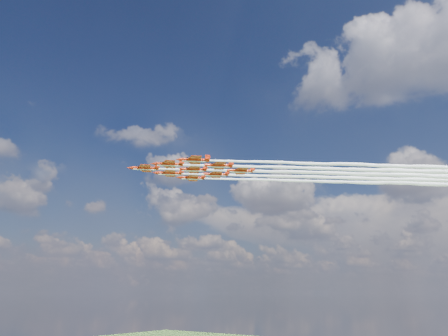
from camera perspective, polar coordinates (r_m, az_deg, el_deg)
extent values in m
cylinder|color=red|center=(168.31, -10.32, -0.02)|extent=(7.52, 7.11, 1.25)
cone|color=red|center=(168.88, -12.25, 0.03)|extent=(2.52, 2.46, 1.25)
cone|color=red|center=(167.95, -8.51, -0.07)|extent=(2.02, 1.99, 1.14)
ellipsoid|color=black|center=(168.66, -11.08, 0.17)|extent=(2.44, 2.37, 0.81)
cube|color=red|center=(168.25, -10.13, -0.05)|extent=(9.79, 10.15, 0.16)
cube|color=red|center=(168.00, -8.78, -0.07)|extent=(3.95, 4.09, 0.14)
cube|color=red|center=(168.27, -8.69, 0.27)|extent=(1.44, 1.35, 2.05)
cube|color=white|center=(168.16, -10.33, -0.21)|extent=(6.95, 6.55, 0.14)
cylinder|color=red|center=(161.76, -7.24, 0.50)|extent=(7.52, 7.11, 1.25)
cone|color=red|center=(162.03, -9.25, 0.55)|extent=(2.52, 2.46, 1.25)
cone|color=red|center=(161.69, -5.35, 0.45)|extent=(2.02, 1.99, 1.14)
ellipsoid|color=black|center=(161.99, -8.04, 0.70)|extent=(2.44, 2.37, 0.81)
cube|color=red|center=(161.73, -7.04, 0.47)|extent=(9.79, 10.15, 0.16)
cube|color=red|center=(161.69, -5.63, 0.45)|extent=(3.95, 4.09, 0.14)
cube|color=red|center=(161.98, -5.54, 0.80)|extent=(1.44, 1.35, 2.05)
cube|color=white|center=(161.60, -7.25, 0.31)|extent=(6.95, 6.55, 0.14)
cylinder|color=red|center=(173.86, -7.15, -0.68)|extent=(7.52, 7.11, 1.25)
cone|color=red|center=(174.11, -9.02, -0.62)|extent=(2.52, 2.46, 1.25)
cone|color=red|center=(173.80, -5.39, -0.73)|extent=(2.02, 1.99, 1.14)
ellipsoid|color=black|center=(174.07, -7.90, -0.49)|extent=(2.44, 2.37, 0.81)
cube|color=red|center=(173.83, -6.97, -0.70)|extent=(9.79, 10.15, 0.16)
cube|color=red|center=(173.80, -5.65, -0.72)|extent=(3.95, 4.09, 0.14)
cube|color=red|center=(174.07, -5.57, -0.40)|extent=(1.44, 1.35, 2.05)
cube|color=white|center=(173.71, -7.16, -0.86)|extent=(6.95, 6.55, 0.14)
cylinder|color=red|center=(155.72, -3.91, 1.06)|extent=(7.52, 7.11, 1.25)
cone|color=red|center=(155.67, -6.00, 1.12)|extent=(2.52, 2.46, 1.25)
cone|color=red|center=(155.97, -1.94, 1.01)|extent=(2.02, 1.99, 1.14)
ellipsoid|color=black|center=(155.83, -4.74, 1.27)|extent=(2.44, 2.37, 0.81)
cube|color=red|center=(155.72, -3.70, 1.04)|extent=(9.79, 10.15, 0.16)
cube|color=red|center=(155.92, -2.23, 1.01)|extent=(3.95, 4.09, 0.14)
cube|color=red|center=(156.24, -2.15, 1.37)|extent=(1.44, 1.35, 2.05)
cube|color=white|center=(155.56, -3.91, 0.86)|extent=(6.95, 6.55, 0.14)
cylinder|color=red|center=(167.79, -4.06, -0.20)|extent=(7.52, 7.11, 1.25)
cone|color=red|center=(167.74, -6.00, -0.14)|extent=(2.52, 2.46, 1.25)
cone|color=red|center=(168.02, -2.24, -0.25)|extent=(2.02, 1.99, 1.14)
ellipsoid|color=black|center=(167.89, -4.83, -0.01)|extent=(2.44, 2.37, 0.81)
cube|color=red|center=(167.79, -3.86, -0.22)|extent=(9.79, 10.15, 0.16)
cube|color=red|center=(167.97, -2.51, -0.24)|extent=(3.95, 4.09, 0.14)
cube|color=red|center=(168.27, -2.42, 0.09)|extent=(1.44, 1.35, 2.05)
cube|color=white|center=(167.64, -4.06, -0.38)|extent=(6.95, 6.55, 0.14)
cylinder|color=red|center=(179.93, -4.19, -1.29)|extent=(7.52, 7.11, 1.25)
cone|color=red|center=(179.88, -6.00, -1.24)|extent=(2.52, 2.46, 1.25)
cone|color=red|center=(180.14, -2.49, -1.33)|extent=(2.02, 1.99, 1.14)
ellipsoid|color=black|center=(180.02, -4.91, -1.11)|extent=(2.44, 2.37, 0.81)
cube|color=red|center=(179.93, -4.01, -1.31)|extent=(9.79, 10.15, 0.16)
cube|color=red|center=(180.10, -2.74, -1.33)|extent=(3.95, 4.09, 0.14)
cube|color=red|center=(180.37, -2.67, -1.01)|extent=(1.44, 1.35, 2.05)
cube|color=white|center=(179.79, -4.19, -1.46)|extent=(6.95, 6.55, 0.14)
cylinder|color=red|center=(162.26, -0.74, 0.32)|extent=(7.52, 7.11, 1.25)
cone|color=red|center=(161.88, -2.74, 0.37)|extent=(2.52, 2.46, 1.25)
cone|color=red|center=(162.79, 1.14, 0.26)|extent=(2.02, 1.99, 1.14)
ellipsoid|color=black|center=(162.23, -1.54, 0.51)|extent=(2.44, 2.37, 0.81)
cube|color=red|center=(162.29, -0.54, 0.29)|extent=(9.79, 10.15, 0.16)
cube|color=red|center=(162.70, 0.86, 0.27)|extent=(3.95, 4.09, 0.14)
cube|color=red|center=(163.02, 0.94, 0.61)|extent=(1.44, 1.35, 2.05)
cube|color=white|center=(162.10, -0.74, 0.12)|extent=(6.95, 6.55, 0.14)
cylinder|color=red|center=(174.33, -1.10, -0.84)|extent=(7.52, 7.11, 1.25)
cone|color=red|center=(173.98, -2.97, -0.79)|extent=(2.52, 2.46, 1.25)
cone|color=red|center=(174.83, 0.64, -0.89)|extent=(2.02, 1.99, 1.14)
ellipsoid|color=black|center=(174.30, -1.85, -0.66)|extent=(2.44, 2.37, 0.81)
cube|color=red|center=(174.36, -0.92, -0.87)|extent=(9.79, 10.15, 0.16)
cube|color=red|center=(174.74, 0.38, -0.88)|extent=(3.95, 4.09, 0.14)
cube|color=red|center=(175.04, 0.46, -0.56)|extent=(1.44, 1.35, 2.05)
cube|color=white|center=(174.18, -1.11, -1.02)|extent=(6.95, 6.55, 0.14)
cylinder|color=red|center=(169.27, 2.17, -0.37)|extent=(7.52, 7.11, 1.25)
cone|color=red|center=(168.60, 0.26, -0.32)|extent=(2.52, 2.46, 1.25)
cone|color=red|center=(170.08, 3.96, -0.42)|extent=(2.02, 1.99, 1.14)
ellipsoid|color=black|center=(169.12, 1.41, -0.18)|extent=(2.44, 2.37, 0.81)
cube|color=red|center=(169.34, 2.36, -0.39)|extent=(9.79, 10.15, 0.16)
cube|color=red|center=(169.95, 3.69, -0.41)|extent=(3.95, 4.09, 0.14)
cube|color=red|center=(170.26, 3.76, -0.08)|extent=(1.44, 1.35, 2.05)
cube|color=white|center=(169.12, 2.17, -0.55)|extent=(6.95, 6.55, 0.14)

